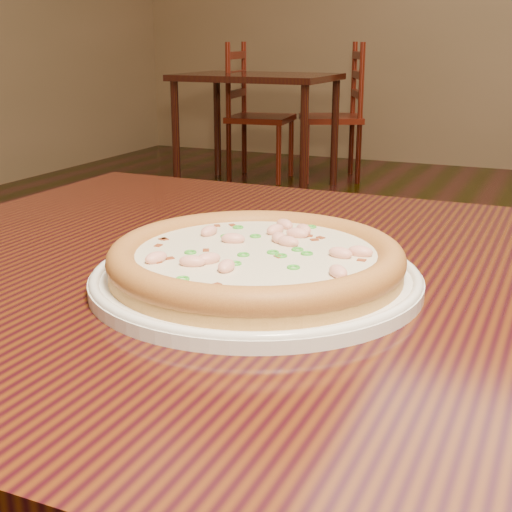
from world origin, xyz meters
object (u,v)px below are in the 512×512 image
at_px(plate, 256,277).
at_px(chair_b, 338,117).
at_px(pizza, 256,259).
at_px(chair_a, 253,117).
at_px(bg_table_left, 257,89).
at_px(hero_table, 386,380).

xyz_separation_m(plate, chair_b, (-1.29, 4.30, -0.32)).
relative_size(pizza, chair_a, 0.30).
bearing_deg(plate, pizza, 70.04).
bearing_deg(pizza, bg_table_left, 114.10).
distance_m(hero_table, pizza, 0.18).
bearing_deg(chair_a, bg_table_left, -61.46).
distance_m(plate, chair_b, 4.50).
height_order(hero_table, chair_b, chair_b).
distance_m(chair_a, chair_b, 0.60).
distance_m(bg_table_left, chair_a, 0.38).
height_order(chair_a, chair_b, same).
distance_m(pizza, chair_a, 4.48).
relative_size(hero_table, chair_a, 1.26).
height_order(pizza, chair_b, chair_b).
bearing_deg(chair_a, hero_table, -63.92).
bearing_deg(pizza, chair_b, 106.69).
xyz_separation_m(bg_table_left, chair_b, (0.41, 0.51, -0.22)).
relative_size(hero_table, pizza, 4.26).
bearing_deg(plate, chair_b, 106.69).
bearing_deg(plate, bg_table_left, 114.10).
bearing_deg(pizza, chair_a, 114.41).
bearing_deg(chair_b, pizza, -73.31).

